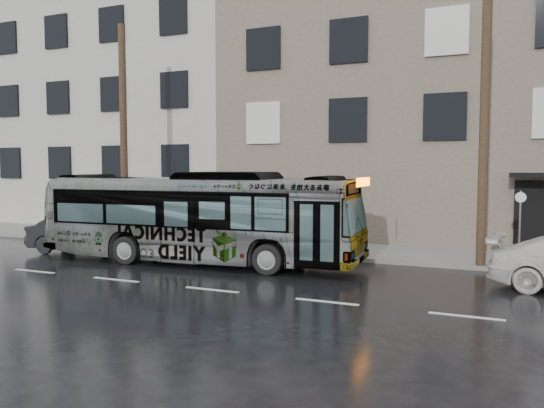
{
  "coord_description": "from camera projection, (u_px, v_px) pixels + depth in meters",
  "views": [
    {
      "loc": [
        6.99,
        -14.69,
        3.29
      ],
      "look_at": [
        -0.4,
        2.5,
        1.97
      ],
      "focal_mm": 35.0,
      "sensor_mm": 36.0,
      "label": 1
    }
  ],
  "objects": [
    {
      "name": "ground",
      "position": [
        252.0,
        273.0,
        16.45
      ],
      "size": [
        120.0,
        120.0,
        0.0
      ],
      "primitive_type": "plane",
      "color": "black",
      "rests_on": "ground"
    },
    {
      "name": "sidewalk",
      "position": [
        305.0,
        248.0,
        20.93
      ],
      "size": [
        90.0,
        3.6,
        0.15
      ],
      "primitive_type": "cube",
      "color": "gray",
      "rests_on": "ground"
    },
    {
      "name": "building_taupe",
      "position": [
        457.0,
        121.0,
        25.73
      ],
      "size": [
        20.0,
        12.0,
        11.0
      ],
      "primitive_type": "cube",
      "color": "gray",
      "rests_on": "ground"
    },
    {
      "name": "building_grey",
      "position": [
        102.0,
        97.0,
        35.99
      ],
      "size": [
        26.0,
        15.0,
        16.0
      ],
      "primitive_type": "cube",
      "color": "beige",
      "rests_on": "ground"
    },
    {
      "name": "utility_pole_front",
      "position": [
        484.0,
        123.0,
        16.58
      ],
      "size": [
        0.3,
        0.3,
        9.0
      ],
      "primitive_type": "cylinder",
      "color": "#4F3C27",
      "rests_on": "sidewalk"
    },
    {
      "name": "utility_pole_rear",
      "position": [
        124.0,
        134.0,
        22.1
      ],
      "size": [
        0.3,
        0.3,
        9.0
      ],
      "primitive_type": "cylinder",
      "color": "#4F3C27",
      "rests_on": "sidewalk"
    },
    {
      "name": "sign_post",
      "position": [
        520.0,
        229.0,
        16.38
      ],
      "size": [
        0.06,
        0.06,
        2.4
      ],
      "primitive_type": "cylinder",
      "color": "slate",
      "rests_on": "sidewalk"
    },
    {
      "name": "bus",
      "position": [
        199.0,
        217.0,
        18.1
      ],
      "size": [
        11.29,
        3.16,
        3.11
      ],
      "primitive_type": "imported",
      "rotation": [
        0.0,
        0.0,
        1.62
      ],
      "color": "#B2B2B2",
      "rests_on": "ground"
    },
    {
      "name": "dark_sedan",
      "position": [
        85.0,
        234.0,
        20.14
      ],
      "size": [
        4.52,
        2.04,
        1.44
      ],
      "primitive_type": "imported",
      "rotation": [
        0.0,
        0.0,
        1.69
      ],
      "color": "black",
      "rests_on": "ground"
    }
  ]
}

